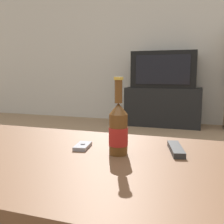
{
  "coord_description": "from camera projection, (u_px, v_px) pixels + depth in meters",
  "views": [
    {
      "loc": [
        0.43,
        -0.77,
        0.69
      ],
      "look_at": [
        0.05,
        0.37,
        0.52
      ],
      "focal_mm": 42.0,
      "sensor_mm": 36.0,
      "label": 1
    }
  ],
  "objects": [
    {
      "name": "beer_bottle",
      "position": [
        118.0,
        129.0,
        0.89
      ],
      "size": [
        0.07,
        0.07,
        0.27
      ],
      "color": "#563314",
      "rests_on": "coffee_table"
    },
    {
      "name": "coffee_table",
      "position": [
        65.0,
        169.0,
        0.91
      ],
      "size": [
        1.38,
        0.74,
        0.42
      ],
      "color": "brown",
      "rests_on": "ground_plane"
    },
    {
      "name": "tv_stand",
      "position": [
        163.0,
        107.0,
        3.51
      ],
      "size": [
        0.98,
        0.41,
        0.51
      ],
      "color": "black",
      "rests_on": "ground_plane"
    },
    {
      "name": "remote_control",
      "position": [
        176.0,
        149.0,
        0.93
      ],
      "size": [
        0.08,
        0.17,
        0.02
      ],
      "rotation": [
        0.0,
        0.0,
        0.24
      ],
      "color": "#282828",
      "rests_on": "coffee_table"
    },
    {
      "name": "back_wall",
      "position": [
        169.0,
        29.0,
        3.61
      ],
      "size": [
        8.0,
        0.05,
        2.6
      ],
      "color": "beige",
      "rests_on": "ground_plane"
    },
    {
      "name": "television",
      "position": [
        164.0,
        70.0,
        3.43
      ],
      "size": [
        0.82,
        0.37,
        0.47
      ],
      "color": "black",
      "rests_on": "tv_stand"
    },
    {
      "name": "cell_phone",
      "position": [
        83.0,
        146.0,
        0.98
      ],
      "size": [
        0.06,
        0.1,
        0.02
      ],
      "rotation": [
        0.0,
        0.0,
        0.14
      ],
      "color": "gray",
      "rests_on": "coffee_table"
    }
  ]
}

